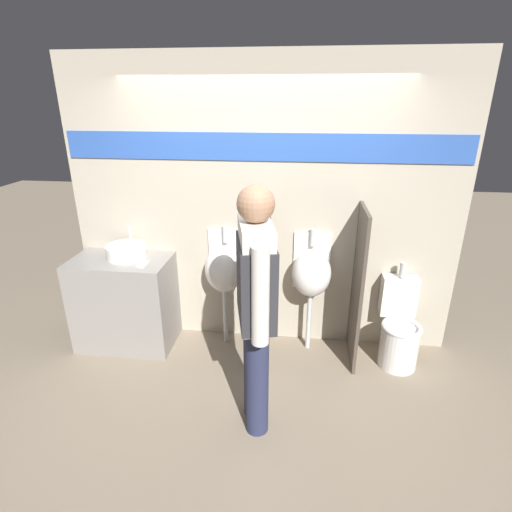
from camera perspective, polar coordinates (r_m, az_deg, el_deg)
The scene contains 11 objects.
ground_plane at distance 3.81m, azimuth -0.32°, elevation -15.79°, with size 16.00×16.00×0.00m, color gray.
display_wall at distance 3.74m, azimuth 0.79°, elevation 6.84°, with size 3.65×0.07×2.70m.
sink_counter at distance 4.15m, azimuth -18.17°, elevation -6.24°, with size 0.93×0.55×0.90m.
sink_basin at distance 3.97m, azimuth -18.05°, elevation 0.66°, with size 0.37×0.37×0.26m.
cell_phone at distance 3.76m, azimuth -15.80°, elevation -1.20°, with size 0.07×0.14×0.01m.
divider_near_counter at distance 3.67m, azimuth 1.43°, elevation -3.91°, with size 0.03×0.54×1.46m.
divider_mid at distance 3.70m, azimuth 14.28°, elevation -4.46°, with size 0.03×0.54×1.46m.
urinal_near_counter at distance 3.81m, azimuth -4.57°, elevation -1.86°, with size 0.36×0.32×1.20m.
urinal_far at distance 3.74m, azimuth 7.91°, elevation -2.45°, with size 0.36×0.32×1.20m.
toilet at distance 3.96m, azimuth 19.73°, elevation -9.97°, with size 0.36×0.52×0.93m.
person_in_vest at distance 2.71m, azimuth -0.03°, elevation -5.93°, with size 0.33×0.63×1.83m.
Camera 1 is at (0.38, -3.00, 2.32)m, focal length 28.00 mm.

